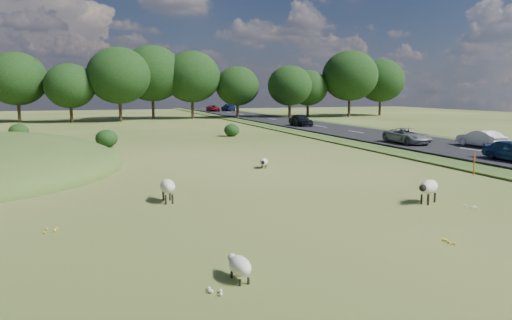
{
  "coord_description": "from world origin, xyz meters",
  "views": [
    {
      "loc": [
        -5.39,
        -17.19,
        4.36
      ],
      "look_at": [
        2.0,
        4.0,
        1.0
      ],
      "focal_mm": 32.0,
      "sensor_mm": 36.0,
      "label": 1
    }
  ],
  "objects_px": {
    "marker_post": "(474,164)",
    "sheep_0": "(264,162)",
    "car_5": "(407,136)",
    "sheep_2": "(167,186)",
    "sheep_3": "(239,265)",
    "car_0": "(481,138)",
    "car_4": "(228,107)",
    "sheep_1": "(428,187)",
    "car_1": "(213,108)",
    "car_2": "(301,120)"
  },
  "relations": [
    {
      "from": "sheep_3",
      "to": "car_4",
      "type": "height_order",
      "value": "car_4"
    },
    {
      "from": "car_1",
      "to": "car_4",
      "type": "relative_size",
      "value": 0.88
    },
    {
      "from": "sheep_3",
      "to": "car_1",
      "type": "distance_m",
      "value": 87.89
    },
    {
      "from": "car_1",
      "to": "car_4",
      "type": "height_order",
      "value": "car_4"
    },
    {
      "from": "sheep_0",
      "to": "sheep_3",
      "type": "xyz_separation_m",
      "value": [
        -6.02,
        -14.71,
        0.01
      ]
    },
    {
      "from": "car_1",
      "to": "car_5",
      "type": "relative_size",
      "value": 1.06
    },
    {
      "from": "sheep_1",
      "to": "car_5",
      "type": "relative_size",
      "value": 0.31
    },
    {
      "from": "sheep_3",
      "to": "car_0",
      "type": "distance_m",
      "value": 29.73
    },
    {
      "from": "sheep_0",
      "to": "sheep_3",
      "type": "distance_m",
      "value": 15.89
    },
    {
      "from": "car_0",
      "to": "sheep_1",
      "type": "bearing_deg",
      "value": 39.4
    },
    {
      "from": "marker_post",
      "to": "car_0",
      "type": "relative_size",
      "value": 0.32
    },
    {
      "from": "car_0",
      "to": "car_2",
      "type": "relative_size",
      "value": 0.89
    },
    {
      "from": "sheep_2",
      "to": "car_2",
      "type": "relative_size",
      "value": 0.3
    },
    {
      "from": "sheep_1",
      "to": "marker_post",
      "type": "bearing_deg",
      "value": -174.74
    },
    {
      "from": "car_1",
      "to": "car_2",
      "type": "height_order",
      "value": "car_2"
    },
    {
      "from": "marker_post",
      "to": "car_4",
      "type": "height_order",
      "value": "car_4"
    },
    {
      "from": "marker_post",
      "to": "sheep_2",
      "type": "relative_size",
      "value": 0.94
    },
    {
      "from": "sheep_1",
      "to": "car_0",
      "type": "bearing_deg",
      "value": -168.35
    },
    {
      "from": "car_4",
      "to": "marker_post",
      "type": "bearing_deg",
      "value": 83.61
    },
    {
      "from": "sheep_3",
      "to": "sheep_1",
      "type": "bearing_deg",
      "value": -69.5
    },
    {
      "from": "car_5",
      "to": "car_1",
      "type": "bearing_deg",
      "value": 90.0
    },
    {
      "from": "sheep_3",
      "to": "car_5",
      "type": "bearing_deg",
      "value": -51.01
    },
    {
      "from": "car_0",
      "to": "car_5",
      "type": "bearing_deg",
      "value": -44.15
    },
    {
      "from": "marker_post",
      "to": "sheep_1",
      "type": "xyz_separation_m",
      "value": [
        -6.35,
        -4.12,
        0.06
      ]
    },
    {
      "from": "car_0",
      "to": "car_1",
      "type": "xyz_separation_m",
      "value": [
        -3.8,
        68.38,
        0.02
      ]
    },
    {
      "from": "marker_post",
      "to": "car_5",
      "type": "distance_m",
      "value": 12.97
    },
    {
      "from": "marker_post",
      "to": "car_2",
      "type": "relative_size",
      "value": 0.28
    },
    {
      "from": "marker_post",
      "to": "sheep_0",
      "type": "bearing_deg",
      "value": 148.18
    },
    {
      "from": "car_2",
      "to": "car_5",
      "type": "xyz_separation_m",
      "value": [
        0.0,
        -20.35,
        -0.12
      ]
    },
    {
      "from": "sheep_2",
      "to": "car_1",
      "type": "relative_size",
      "value": 0.28
    },
    {
      "from": "sheep_1",
      "to": "car_0",
      "type": "xyz_separation_m",
      "value": [
        15.11,
        12.41,
        0.22
      ]
    },
    {
      "from": "marker_post",
      "to": "sheep_0",
      "type": "distance_m",
      "value": 11.23
    },
    {
      "from": "sheep_0",
      "to": "car_5",
      "type": "distance_m",
      "value": 15.73
    },
    {
      "from": "marker_post",
      "to": "car_0",
      "type": "height_order",
      "value": "car_0"
    },
    {
      "from": "sheep_0",
      "to": "sheep_1",
      "type": "distance_m",
      "value": 10.55
    },
    {
      "from": "car_4",
      "to": "car_5",
      "type": "relative_size",
      "value": 1.2
    },
    {
      "from": "sheep_3",
      "to": "car_4",
      "type": "distance_m",
      "value": 90.43
    },
    {
      "from": "sheep_0",
      "to": "sheep_3",
      "type": "height_order",
      "value": "sheep_3"
    },
    {
      "from": "car_5",
      "to": "sheep_1",
      "type": "bearing_deg",
      "value": -125.08
    },
    {
      "from": "marker_post",
      "to": "car_4",
      "type": "bearing_deg",
      "value": 83.61
    },
    {
      "from": "sheep_1",
      "to": "car_4",
      "type": "xyz_separation_m",
      "value": [
        15.11,
        82.43,
        0.36
      ]
    },
    {
      "from": "marker_post",
      "to": "car_1",
      "type": "height_order",
      "value": "car_1"
    },
    {
      "from": "sheep_3",
      "to": "car_2",
      "type": "distance_m",
      "value": 45.96
    },
    {
      "from": "sheep_2",
      "to": "sheep_3",
      "type": "bearing_deg",
      "value": -177.38
    },
    {
      "from": "sheep_1",
      "to": "car_1",
      "type": "distance_m",
      "value": 81.58
    },
    {
      "from": "car_5",
      "to": "sheep_0",
      "type": "bearing_deg",
      "value": -157.34
    },
    {
      "from": "sheep_3",
      "to": "car_2",
      "type": "relative_size",
      "value": 0.25
    },
    {
      "from": "sheep_0",
      "to": "sheep_2",
      "type": "height_order",
      "value": "sheep_2"
    },
    {
      "from": "car_1",
      "to": "car_5",
      "type": "xyz_separation_m",
      "value": [
        0.0,
        -64.69,
        -0.04
      ]
    },
    {
      "from": "sheep_1",
      "to": "sheep_0",
      "type": "bearing_deg",
      "value": -100.12
    }
  ]
}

